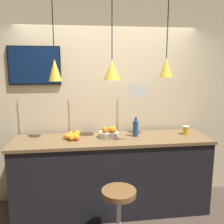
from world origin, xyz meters
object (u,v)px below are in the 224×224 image
bar_stool (119,207)px  fruit_bowl (109,133)px  juice_bottle (136,128)px  spread_jar (186,130)px  mounted_tv (35,65)px

bar_stool → fruit_bowl: fruit_bowl is taller
juice_bottle → spread_jar: 0.72m
bar_stool → juice_bottle: juice_bottle is taller
fruit_bowl → mounted_tv: (-0.97, 0.35, 0.88)m
juice_bottle → mounted_tv: (-1.33, 0.34, 0.83)m
fruit_bowl → juice_bottle: (0.36, 0.01, 0.05)m
fruit_bowl → juice_bottle: bearing=1.6°
juice_bottle → mounted_tv: 1.60m
fruit_bowl → spread_jar: 1.07m
bar_stool → juice_bottle: size_ratio=2.45×
fruit_bowl → bar_stool: bearing=-88.5°
bar_stool → spread_jar: spread_jar is taller
bar_stool → spread_jar: (1.05, 0.71, 0.65)m
bar_stool → fruit_bowl: (-0.02, 0.70, 0.66)m
bar_stool → juice_bottle: bearing=64.6°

